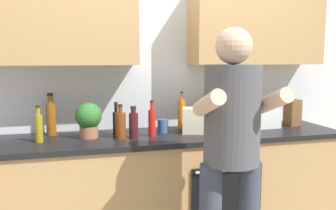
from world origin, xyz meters
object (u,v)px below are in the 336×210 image
(person_standing, at_px, (232,142))
(grocery_bag_produce, at_px, (265,118))
(bottle_wine, at_px, (134,124))
(cup_tea, at_px, (163,126))
(grocery_bag_bread, at_px, (237,119))
(potted_herb, at_px, (89,119))
(bottle_juice, at_px, (181,114))
(bottle_vinegar, at_px, (121,125))
(grocery_bag_rice, at_px, (198,120))
(bottle_soy, at_px, (116,122))
(bottle_syrup, at_px, (51,117))
(bottle_soda, at_px, (212,113))
(bottle_oil, at_px, (39,127))
(knife_block, at_px, (292,112))
(bottle_hotsauce, at_px, (152,122))

(person_standing, height_order, grocery_bag_produce, person_standing)
(bottle_wine, xyz_separation_m, cup_tea, (0.26, 0.13, -0.05))
(grocery_bag_produce, relative_size, grocery_bag_bread, 1.08)
(potted_herb, bearing_deg, grocery_bag_bread, -4.22)
(person_standing, distance_m, bottle_juice, 0.93)
(bottle_vinegar, height_order, bottle_wine, bottle_vinegar)
(grocery_bag_rice, relative_size, grocery_bag_bread, 1.19)
(bottle_wine, relative_size, bottle_soy, 0.93)
(person_standing, bearing_deg, bottle_syrup, 139.58)
(bottle_syrup, distance_m, potted_herb, 0.33)
(bottle_soda, relative_size, bottle_juice, 1.01)
(grocery_bag_produce, height_order, grocery_bag_rice, grocery_bag_rice)
(bottle_oil, distance_m, cup_tea, 0.95)
(cup_tea, bearing_deg, grocery_bag_bread, -12.30)
(bottle_wine, height_order, bottle_soda, bottle_soda)
(bottle_oil, bearing_deg, bottle_soy, 10.77)
(knife_block, relative_size, potted_herb, 1.09)
(bottle_vinegar, distance_m, bottle_wine, 0.10)
(bottle_syrup, distance_m, grocery_bag_produce, 1.79)
(grocery_bag_bread, bearing_deg, knife_block, 13.85)
(cup_tea, height_order, grocery_bag_bread, grocery_bag_bread)
(potted_herb, bearing_deg, knife_block, 2.12)
(bottle_soy, distance_m, bottle_soda, 0.84)
(grocery_bag_produce, bearing_deg, bottle_wine, -174.37)
(bottle_juice, xyz_separation_m, grocery_bag_bread, (0.40, -0.26, -0.03))
(bottle_soda, xyz_separation_m, cup_tea, (-0.46, -0.09, -0.08))
(bottle_syrup, bearing_deg, bottle_soda, -2.11)
(bottle_syrup, xyz_separation_m, grocery_bag_produce, (1.79, -0.15, -0.06))
(bottle_soda, distance_m, grocery_bag_rice, 0.25)
(bottle_wine, height_order, grocery_bag_produce, bottle_wine)
(bottle_soy, bearing_deg, bottle_oil, -169.23)
(bottle_juice, height_order, bottle_syrup, bottle_syrup)
(bottle_soda, relative_size, bottle_oil, 1.21)
(bottle_juice, xyz_separation_m, potted_herb, (-0.79, -0.17, 0.02))
(bottle_juice, relative_size, bottle_syrup, 0.96)
(grocery_bag_produce, bearing_deg, grocery_bag_bread, -160.93)
(bottle_syrup, xyz_separation_m, potted_herb, (0.28, -0.18, 0.01))
(potted_herb, relative_size, grocery_bag_produce, 1.16)
(potted_herb, height_order, grocery_bag_rice, potted_herb)
(grocery_bag_produce, relative_size, grocery_bag_rice, 0.91)
(bottle_hotsauce, distance_m, bottle_juice, 0.38)
(bottle_soy, relative_size, bottle_oil, 0.98)
(bottle_oil, height_order, grocery_bag_produce, bottle_oil)
(potted_herb, distance_m, grocery_bag_bread, 1.19)
(bottle_juice, distance_m, knife_block, 1.03)
(bottle_hotsauce, distance_m, bottle_syrup, 0.80)
(grocery_bag_bread, bearing_deg, person_standing, -117.85)
(bottle_hotsauce, relative_size, cup_tea, 2.55)
(cup_tea, bearing_deg, bottle_wine, -152.64)
(person_standing, relative_size, bottle_hotsauce, 6.03)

